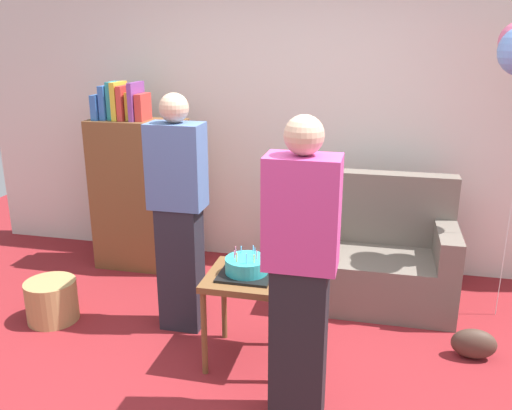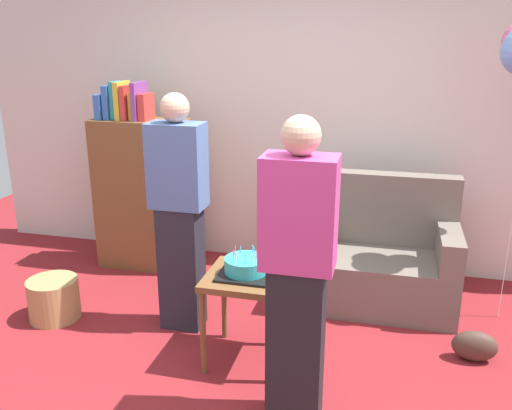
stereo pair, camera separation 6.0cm
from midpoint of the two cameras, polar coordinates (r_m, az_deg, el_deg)
ground_plane at (r=3.31m, az=-0.85°, el=-19.22°), size 8.00×8.00×0.00m
wall_back at (r=4.70m, az=5.66°, el=9.75°), size 6.00×0.10×2.70m
couch at (r=4.27m, az=13.38°, el=-5.52°), size 1.10×0.70×0.96m
bookshelf at (r=4.78m, az=-11.43°, el=1.58°), size 0.80×0.36×1.61m
side_table at (r=3.36m, az=-0.54°, el=-8.67°), size 0.48×0.48×0.58m
birthday_cake at (r=3.30m, az=-0.55°, el=-6.51°), size 0.32×0.32×0.17m
person_blowing_candles at (r=3.66m, az=-7.59°, el=-0.89°), size 0.36×0.22×1.63m
person_holding_cake at (r=2.72m, az=5.01°, el=-7.42°), size 0.36×0.22×1.63m
wicker_basket at (r=4.23m, az=-20.08°, el=-9.25°), size 0.36×0.36×0.30m
handbag at (r=3.80m, az=22.40°, el=-13.53°), size 0.28×0.14×0.20m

